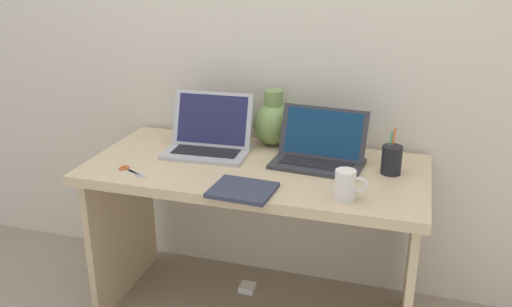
{
  "coord_description": "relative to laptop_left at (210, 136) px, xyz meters",
  "views": [
    {
      "loc": [
        0.59,
        -1.95,
        1.52
      ],
      "look_at": [
        0.0,
        0.0,
        0.75
      ],
      "focal_mm": 38.31,
      "sensor_mm": 36.0,
      "label": 1
    }
  ],
  "objects": [
    {
      "name": "notebook_stack",
      "position": [
        0.27,
        -0.36,
        -0.06
      ],
      "size": [
        0.23,
        0.2,
        0.02
      ],
      "primitive_type": "cube",
      "rotation": [
        0.0,
        0.0,
        -0.06
      ],
      "color": "#33384C",
      "rests_on": "desk"
    },
    {
      "name": "back_wall",
      "position": [
        0.24,
        0.26,
        0.43
      ],
      "size": [
        4.4,
        0.04,
        2.4
      ],
      "primitive_type": "cube",
      "color": "beige",
      "rests_on": "ground"
    },
    {
      "name": "pen_cup",
      "position": [
        0.76,
        -0.04,
        -0.01
      ],
      "size": [
        0.08,
        0.08,
        0.18
      ],
      "color": "black",
      "rests_on": "desk"
    },
    {
      "name": "power_brick",
      "position": [
        0.15,
        0.03,
        -0.75
      ],
      "size": [
        0.07,
        0.07,
        0.03
      ],
      "primitive_type": "cube",
      "color": "white",
      "rests_on": "ground"
    },
    {
      "name": "laptop_left",
      "position": [
        0.0,
        0.0,
        0.0
      ],
      "size": [
        0.36,
        0.26,
        0.24
      ],
      "color": "#B2B2B7",
      "rests_on": "desk"
    },
    {
      "name": "scissors",
      "position": [
        -0.23,
        -0.3,
        -0.06
      ],
      "size": [
        0.14,
        0.09,
        0.01
      ],
      "color": "#B7B7BC",
      "rests_on": "desk"
    },
    {
      "name": "green_vase",
      "position": [
        0.24,
        0.16,
        0.04
      ],
      "size": [
        0.18,
        0.18,
        0.24
      ],
      "color": "#75934C",
      "rests_on": "desk"
    },
    {
      "name": "laptop_right",
      "position": [
        0.48,
        -0.0,
        -0.01
      ],
      "size": [
        0.37,
        0.25,
        0.21
      ],
      "color": "#333338",
      "rests_on": "desk"
    },
    {
      "name": "desk",
      "position": [
        0.24,
        -0.1,
        -0.22
      ],
      "size": [
        1.35,
        0.65,
        0.7
      ],
      "color": "#D1B78C",
      "rests_on": "ground"
    },
    {
      "name": "coffee_mug",
      "position": [
        0.63,
        -0.32,
        -0.01
      ],
      "size": [
        0.11,
        0.07,
        0.11
      ],
      "color": "white",
      "rests_on": "desk"
    }
  ]
}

